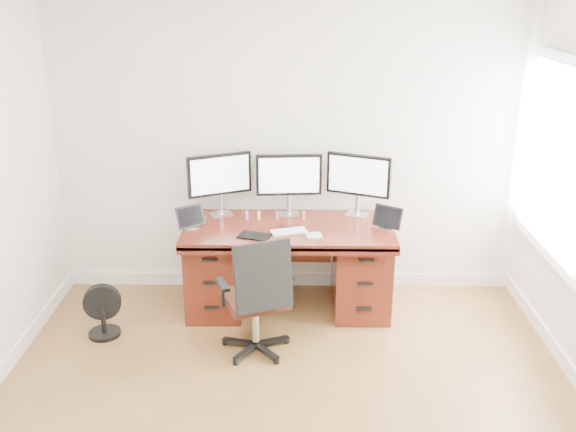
{
  "coord_description": "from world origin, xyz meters",
  "views": [
    {
      "loc": [
        0.06,
        -3.06,
        2.64
      ],
      "look_at": [
        0.0,
        1.5,
        0.95
      ],
      "focal_mm": 40.0,
      "sensor_mm": 36.0,
      "label": 1
    }
  ],
  "objects_px": {
    "desk": "(289,264)",
    "office_chair": "(257,316)",
    "floor_fan": "(102,312)",
    "monitor_center": "(289,177)",
    "keyboard": "(289,231)"
  },
  "relations": [
    {
      "from": "floor_fan",
      "to": "desk",
      "type": "bearing_deg",
      "value": 7.99
    },
    {
      "from": "desk",
      "to": "floor_fan",
      "type": "height_order",
      "value": "desk"
    },
    {
      "from": "office_chair",
      "to": "floor_fan",
      "type": "height_order",
      "value": "office_chair"
    },
    {
      "from": "desk",
      "to": "office_chair",
      "type": "height_order",
      "value": "office_chair"
    },
    {
      "from": "monitor_center",
      "to": "desk",
      "type": "bearing_deg",
      "value": -94.07
    },
    {
      "from": "keyboard",
      "to": "office_chair",
      "type": "bearing_deg",
      "value": -129.38
    },
    {
      "from": "floor_fan",
      "to": "monitor_center",
      "type": "relative_size",
      "value": 0.77
    },
    {
      "from": "desk",
      "to": "monitor_center",
      "type": "distance_m",
      "value": 0.72
    },
    {
      "from": "desk",
      "to": "keyboard",
      "type": "xyz_separation_m",
      "value": [
        0.0,
        -0.16,
        0.36
      ]
    },
    {
      "from": "desk",
      "to": "office_chair",
      "type": "distance_m",
      "value": 0.76
    },
    {
      "from": "desk",
      "to": "keyboard",
      "type": "bearing_deg",
      "value": -88.31
    },
    {
      "from": "office_chair",
      "to": "floor_fan",
      "type": "bearing_deg",
      "value": 147.73
    },
    {
      "from": "monitor_center",
      "to": "office_chair",
      "type": "bearing_deg",
      "value": -107.03
    },
    {
      "from": "floor_fan",
      "to": "keyboard",
      "type": "height_order",
      "value": "keyboard"
    },
    {
      "from": "desk",
      "to": "office_chair",
      "type": "xyz_separation_m",
      "value": [
        -0.22,
        -0.72,
        -0.09
      ]
    }
  ]
}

